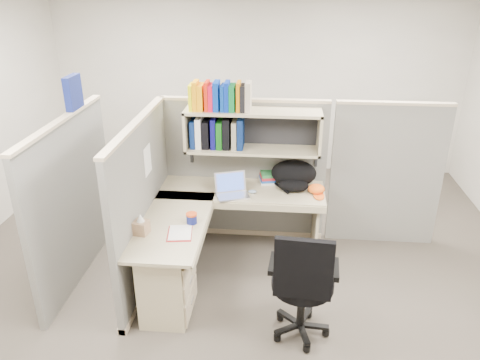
# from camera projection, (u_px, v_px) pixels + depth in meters

# --- Properties ---
(ground) EXTENTS (6.00, 6.00, 0.00)m
(ground) POSITION_uv_depth(u_px,v_px,m) (237.00, 278.00, 4.74)
(ground) COLOR #37312A
(ground) RESTS_ON ground
(room_shell) EXTENTS (6.00, 6.00, 6.00)m
(room_shell) POSITION_uv_depth(u_px,v_px,m) (236.00, 125.00, 4.08)
(room_shell) COLOR #B0AA9E
(room_shell) RESTS_ON ground
(cubicle) EXTENTS (3.79, 1.84, 1.95)m
(cubicle) POSITION_uv_depth(u_px,v_px,m) (205.00, 177.00, 4.81)
(cubicle) COLOR #61615C
(cubicle) RESTS_ON ground
(desk) EXTENTS (1.74, 1.75, 0.73)m
(desk) POSITION_uv_depth(u_px,v_px,m) (190.00, 255.00, 4.33)
(desk) COLOR tan
(desk) RESTS_ON ground
(laptop) EXTENTS (0.41, 0.41, 0.23)m
(laptop) POSITION_uv_depth(u_px,v_px,m) (233.00, 186.00, 4.76)
(laptop) COLOR #B9B8BD
(laptop) RESTS_ON desk
(backpack) EXTENTS (0.56, 0.48, 0.28)m
(backpack) POSITION_uv_depth(u_px,v_px,m) (294.00, 175.00, 4.94)
(backpack) COLOR black
(backpack) RESTS_ON desk
(orange_cap) EXTENTS (0.22, 0.24, 0.10)m
(orange_cap) POSITION_uv_depth(u_px,v_px,m) (316.00, 189.00, 4.86)
(orange_cap) COLOR #EC5C14
(orange_cap) RESTS_ON desk
(snack_canister) EXTENTS (0.10, 0.10, 0.10)m
(snack_canister) POSITION_uv_depth(u_px,v_px,m) (192.00, 218.00, 4.28)
(snack_canister) COLOR navy
(snack_canister) RESTS_ON desk
(tissue_box) EXTENTS (0.14, 0.14, 0.19)m
(tissue_box) POSITION_uv_depth(u_px,v_px,m) (141.00, 224.00, 4.09)
(tissue_box) COLOR #A07C5B
(tissue_box) RESTS_ON desk
(mouse) EXTENTS (0.09, 0.06, 0.03)m
(mouse) POSITION_uv_depth(u_px,v_px,m) (252.00, 192.00, 4.87)
(mouse) COLOR #819AB7
(mouse) RESTS_ON desk
(paper_cup) EXTENTS (0.09, 0.09, 0.10)m
(paper_cup) POSITION_uv_depth(u_px,v_px,m) (238.00, 181.00, 5.03)
(paper_cup) COLOR white
(paper_cup) RESTS_ON desk
(book_stack) EXTENTS (0.20, 0.25, 0.11)m
(book_stack) POSITION_uv_depth(u_px,v_px,m) (267.00, 177.00, 5.12)
(book_stack) COLOR gray
(book_stack) RESTS_ON desk
(loose_paper) EXTENTS (0.23, 0.29, 0.00)m
(loose_paper) POSITION_uv_depth(u_px,v_px,m) (180.00, 232.00, 4.14)
(loose_paper) COLOR white
(loose_paper) RESTS_ON desk
(task_chair) EXTENTS (0.57, 0.53, 1.07)m
(task_chair) POSITION_uv_depth(u_px,v_px,m) (301.00, 301.00, 3.83)
(task_chair) COLOR black
(task_chair) RESTS_ON ground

